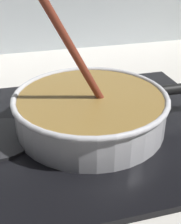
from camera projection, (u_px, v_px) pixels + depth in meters
hob_plate at (90, 129)px, 0.62m from camera, size 0.56×0.48×0.01m
burner_ring at (91, 125)px, 0.61m from camera, size 0.19×0.19×0.01m
cooking_pan at (91, 110)px, 0.60m from camera, size 0.42×0.30×0.29m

